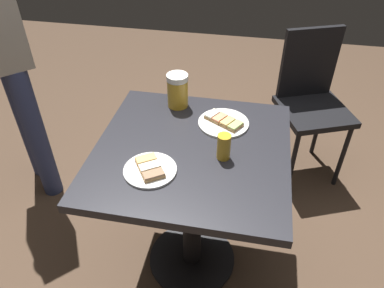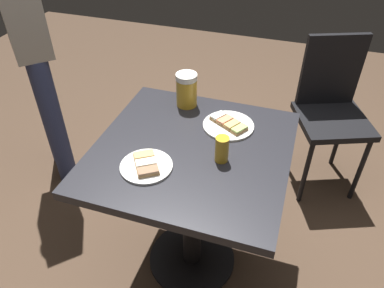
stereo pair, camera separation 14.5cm
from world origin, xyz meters
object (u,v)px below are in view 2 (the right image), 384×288
plate_far (146,165)px  beer_mug (186,89)px  plate_near (228,125)px  cafe_chair (331,106)px  patron_standing (27,34)px  beer_glass_small (222,149)px

plate_far → beer_mug: size_ratio=1.25×
plate_near → plate_far: same height
beer_mug → cafe_chair: size_ratio=0.17×
patron_standing → cafe_chair: bearing=60.3°
plate_near → beer_glass_small: 0.23m
beer_glass_small → patron_standing: bearing=-20.7°
patron_standing → plate_far: bearing=11.9°
cafe_chair → patron_standing: size_ratio=0.57×
beer_glass_small → cafe_chair: (-0.42, -0.90, -0.27)m
beer_mug → beer_glass_small: bearing=127.4°
beer_mug → patron_standing: (0.90, -0.11, 0.11)m
beer_mug → cafe_chair: 0.93m
plate_far → cafe_chair: 1.25m
cafe_chair → patron_standing: patron_standing is taller
beer_glass_small → beer_mug: bearing=-52.6°
plate_far → beer_glass_small: (-0.25, -0.13, 0.04)m
plate_near → beer_mug: bearing=-26.2°
beer_glass_small → patron_standing: size_ratio=0.07×
beer_glass_small → plate_far: bearing=26.8°
plate_near → patron_standing: bearing=-10.9°
cafe_chair → plate_far: bearing=34.5°
beer_mug → beer_glass_small: beer_mug is taller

